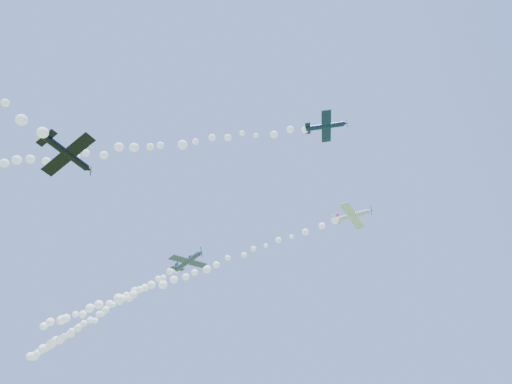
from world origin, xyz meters
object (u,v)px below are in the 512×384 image
at_px(plane_white, 352,216).
at_px(plane_navy, 326,126).
at_px(plane_black, 68,154).
at_px(plane_grey, 188,261).

bearing_deg(plane_white, plane_navy, -78.68).
bearing_deg(plane_navy, plane_black, -148.67).
distance_m(plane_grey, plane_black, 40.00).
relative_size(plane_grey, plane_black, 1.29).
xyz_separation_m(plane_white, plane_grey, (-30.22, -5.54, -3.62)).
distance_m(plane_white, plane_navy, 17.85).
bearing_deg(plane_black, plane_grey, 23.67).
xyz_separation_m(plane_grey, plane_black, (11.57, -36.56, -11.37)).
height_order(plane_navy, plane_grey, plane_navy).
height_order(plane_white, plane_navy, plane_navy).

